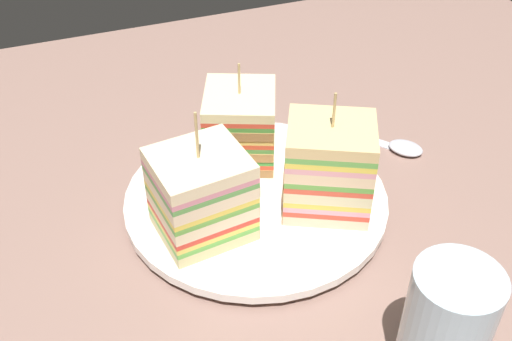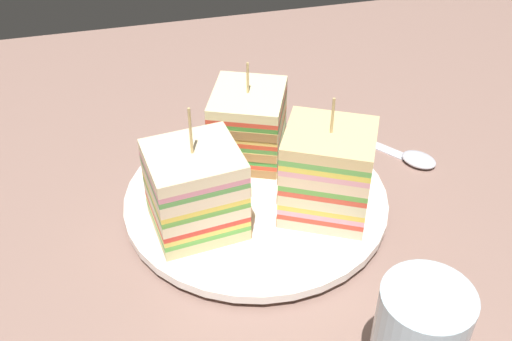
{
  "view_description": "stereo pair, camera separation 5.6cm",
  "coord_description": "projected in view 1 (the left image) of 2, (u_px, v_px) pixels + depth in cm",
  "views": [
    {
      "loc": [
        -16.26,
        -41.92,
        40.28
      ],
      "look_at": [
        0.0,
        0.0,
        4.59
      ],
      "focal_mm": 43.06,
      "sensor_mm": 36.0,
      "label": 1
    },
    {
      "loc": [
        -10.95,
        -43.61,
        40.28
      ],
      "look_at": [
        0.0,
        0.0,
        4.59
      ],
      "focal_mm": 43.06,
      "sensor_mm": 36.0,
      "label": 2
    }
  ],
  "objects": [
    {
      "name": "sandwich_wedge_1",
      "position": [
        240.0,
        125.0,
        0.62
      ],
      "size": [
        9.43,
        9.88,
        10.69
      ],
      "rotation": [
        0.0,
        0.0,
        10.6
      ],
      "color": "#DAB87B",
      "rests_on": "plate"
    },
    {
      "name": "plate",
      "position": [
        256.0,
        200.0,
        0.6
      ],
      "size": [
        25.36,
        25.36,
        1.59
      ],
      "color": "white",
      "rests_on": "ground_plane"
    },
    {
      "name": "drinking_glass",
      "position": [
        444.0,
        335.0,
        0.43
      ],
      "size": [
        6.15,
        6.15,
        10.38
      ],
      "color": "silver",
      "rests_on": "ground_plane"
    },
    {
      "name": "sandwich_wedge_2",
      "position": [
        202.0,
        195.0,
        0.53
      ],
      "size": [
        8.59,
        7.96,
        12.56
      ],
      "rotation": [
        0.0,
        0.0,
        12.68
      ],
      "color": "beige",
      "rests_on": "plate"
    },
    {
      "name": "sandwich_wedge_0",
      "position": [
        328.0,
        167.0,
        0.56
      ],
      "size": [
        10.05,
        9.62,
        12.19
      ],
      "rotation": [
        0.0,
        0.0,
        8.95
      ],
      "color": "beige",
      "rests_on": "plate"
    },
    {
      "name": "spoon",
      "position": [
        391.0,
        144.0,
        0.68
      ],
      "size": [
        10.4,
        12.6,
        1.0
      ],
      "rotation": [
        0.0,
        0.0,
        5.37
      ],
      "color": "silver",
      "rests_on": "ground_plane"
    },
    {
      "name": "ground_plane",
      "position": [
        256.0,
        214.0,
        0.61
      ],
      "size": [
        113.54,
        88.15,
        1.8
      ],
      "primitive_type": "cube",
      "color": "#89695D"
    }
  ]
}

